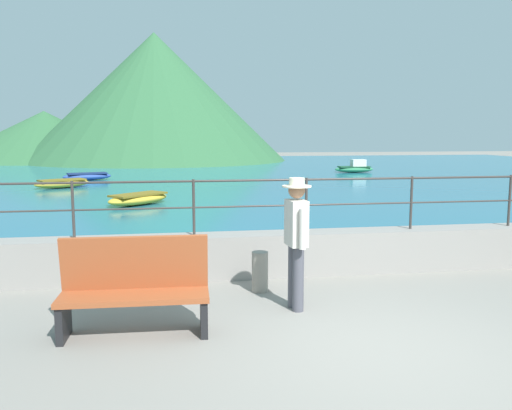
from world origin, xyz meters
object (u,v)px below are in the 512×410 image
boat_0 (87,176)px  person_walking (296,237)px  boat_4 (62,183)px  bollard (260,272)px  boat_1 (355,168)px  bench_main (135,286)px  boat_5 (138,199)px

boat_0 → person_walking: bearing=-74.4°
boat_4 → bollard: bearing=-69.8°
person_walking → boat_1: 24.83m
bench_main → boat_0: 21.00m
person_walking → bollard: 1.13m
boat_0 → bench_main: bearing=-80.2°
boat_0 → boat_4: bearing=-97.5°
boat_4 → bench_main: bearing=-76.6°
bollard → boat_0: size_ratio=0.24×
boat_4 → boat_1: bearing=23.3°
person_walking → boat_0: (-5.63, 20.17, -0.72)m
bench_main → person_walking: (2.04, 0.52, 0.42)m
bollard → boat_0: bollard is taller
boat_4 → boat_5: 6.91m
bench_main → boat_0: size_ratio=0.70×
boat_1 → bollard: bearing=-113.1°
boat_0 → boat_1: 15.07m
bollard → boat_1: 24.18m
bollard → boat_5: size_ratio=0.26×
bollard → boat_5: 9.95m
person_walking → boat_4: 17.60m
bollard → boat_5: (-2.29, 9.69, -0.04)m
bollard → boat_1: (9.50, 22.23, 0.03)m
boat_0 → boat_5: size_ratio=1.08×
bench_main → boat_4: (-4.06, 17.02, -0.30)m
person_walking → boat_5: bearing=104.0°
bench_main → boat_0: bearing=99.8°
bollard → boat_4: bearing=110.2°
bench_main → person_walking: 2.15m
boat_5 → boat_4: bearing=120.2°
boat_0 → boat_1: boat_1 is taller
person_walking → boat_5: (-2.63, 10.53, -0.72)m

